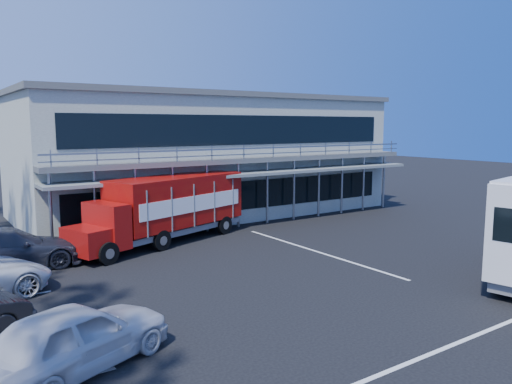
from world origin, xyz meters
TOP-DOWN VIEW (x-y plane):
  - ground at (0.00, 0.00)m, footprint 120.00×120.00m
  - building at (3.00, 14.94)m, footprint 22.40×12.00m
  - red_truck at (-2.57, 8.30)m, footprint 9.31×4.88m
  - parked_car_a at (-9.50, -2.00)m, footprint 4.92×3.42m
  - parked_car_d at (-9.50, 7.60)m, footprint 5.68×2.74m
  - parked_car_e at (-9.50, 7.85)m, footprint 5.11×3.06m

SIDE VIEW (x-z plane):
  - ground at x=0.00m, z-range 0.00..0.00m
  - parked_car_a at x=-9.50m, z-range 0.00..1.55m
  - parked_car_d at x=-9.50m, z-range 0.00..1.59m
  - parked_car_e at x=-9.50m, z-range 0.00..1.63m
  - red_truck at x=-2.57m, z-range 0.15..3.22m
  - building at x=3.00m, z-range 0.01..7.31m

